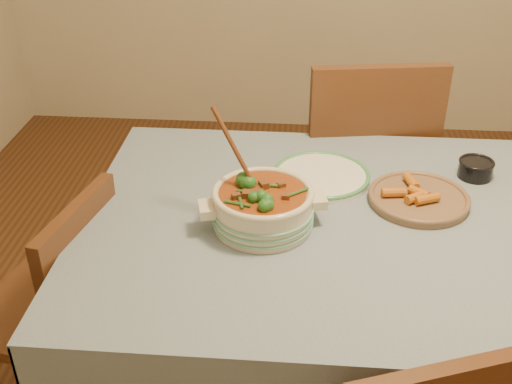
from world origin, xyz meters
TOP-DOWN VIEW (x-y plane):
  - dining_table at (0.00, 0.00)m, footprint 1.68×1.08m
  - stew_casserole at (-0.34, -0.05)m, footprint 0.34×0.32m
  - white_plate at (-0.18, 0.22)m, footprint 0.35×0.35m
  - condiment_bowl at (0.29, 0.27)m, footprint 0.12×0.12m
  - fried_plate at (0.10, 0.11)m, footprint 0.34×0.34m
  - chair_far at (-0.01, 0.68)m, footprint 0.53×0.53m
  - chair_left at (-0.93, -0.08)m, footprint 0.45×0.45m

SIDE VIEW (x-z plane):
  - chair_left at x=-0.93m, z-range 0.06..0.88m
  - chair_far at x=-0.01m, z-range 0.07..1.06m
  - dining_table at x=0.00m, z-range 0.29..1.04m
  - white_plate at x=-0.18m, z-range 0.76..0.78m
  - fried_plate at x=0.10m, z-range 0.75..0.80m
  - condiment_bowl at x=0.29m, z-range 0.76..0.82m
  - stew_casserole at x=-0.34m, z-range 0.66..0.98m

